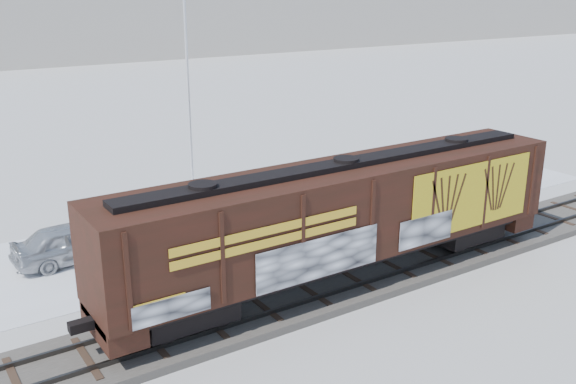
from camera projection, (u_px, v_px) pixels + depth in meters
ground at (352, 284)px, 24.22m from camera, size 500.00×500.00×0.00m
rail_track at (352, 281)px, 24.17m from camera, size 50.00×3.40×0.43m
parking_strip at (251, 225)px, 30.17m from camera, size 40.00×8.00×0.03m
hopper_railcar at (345, 214)px, 23.08m from camera, size 18.53×3.06×4.46m
flagpole at (191, 105)px, 32.28m from camera, size 2.30×0.90×13.26m
car_silver at (73, 242)px, 26.02m from camera, size 4.85×2.16×1.62m
car_white at (307, 215)px, 29.43m from camera, size 4.29×2.75×1.34m
car_dark at (290, 200)px, 31.22m from camera, size 5.56×4.03×1.50m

